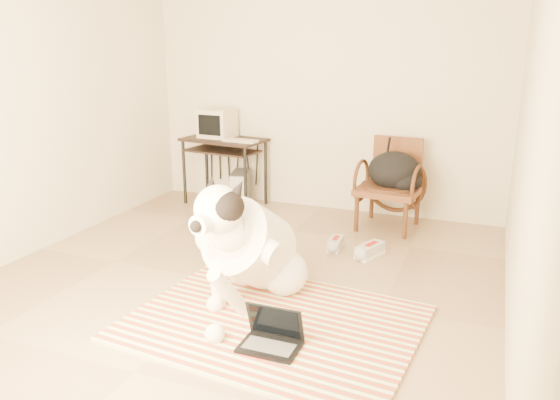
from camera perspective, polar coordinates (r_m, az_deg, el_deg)
The scene contains 15 objects.
floor at distance 4.41m, azimuth -4.69°, elevation -8.62°, with size 4.50×4.50×0.00m, color #987C5D.
wall_back at distance 6.11m, azimuth 4.53°, elevation 11.51°, with size 4.50×4.50×0.00m, color beige.
wall_left at distance 5.24m, azimuth -25.36°, elevation 9.25°, with size 4.50×4.50×0.00m, color beige.
wall_right at distance 3.61m, azimuth 24.78°, elevation 6.85°, with size 4.50×4.50×0.00m, color beige.
rug at distance 3.80m, azimuth -0.71°, elevation -12.67°, with size 2.02×1.61×0.02m.
dog at distance 3.96m, azimuth -3.21°, elevation -5.04°, with size 0.69×1.45×1.04m.
laptop at distance 3.49m, azimuth -0.86°, elevation -14.06°, with size 0.37×0.27×0.26m.
computer_desk at distance 6.34m, azimuth -5.92°, elevation 5.43°, with size 1.00×0.64×0.78m.
crt_monitor at distance 6.40m, azimuth -6.58°, elevation 7.98°, with size 0.38×0.37×0.32m.
desk_keyboard at distance 6.10m, azimuth -4.17°, elevation 6.21°, with size 0.39×0.14×0.03m, color beige.
pc_tower at distance 6.35m, azimuth -4.14°, elevation 1.18°, with size 0.29×0.47×0.41m.
rattan_chair at distance 5.67m, azimuth 11.47°, elevation 1.68°, with size 0.65×0.63×0.91m.
backpack at distance 5.55m, azimuth 12.06°, elevation 2.83°, with size 0.55×0.43×0.39m.
sneaker_left at distance 5.10m, azimuth 5.80°, elevation -4.58°, with size 0.13×0.29×0.10m.
sneaker_right at distance 4.95m, azimuth 9.35°, elevation -5.26°, with size 0.24×0.35×0.11m.
Camera 1 is at (1.80, -3.57, 1.84)m, focal length 35.00 mm.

